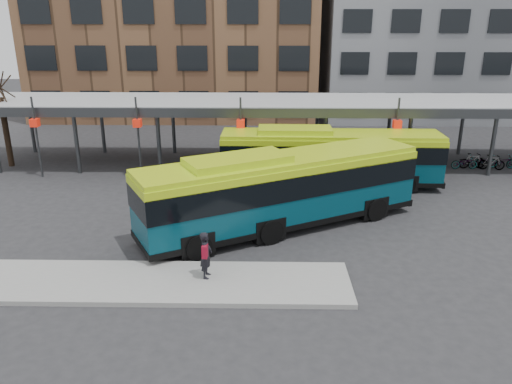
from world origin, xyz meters
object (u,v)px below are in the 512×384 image
bus_front (281,188)px  bus_rear (329,156)px  tree (6,129)px  pedestrian (206,255)px

bus_front → bus_rear: (2.88, 6.08, -0.14)m
bus_rear → tree: bearing=170.7°
bus_rear → pedestrian: (-5.70, -11.08, -0.68)m
bus_rear → pedestrian: size_ratio=6.96×
tree → bus_rear: 20.37m
pedestrian → tree: bearing=48.4°
bus_front → pedestrian: 5.80m
bus_front → pedestrian: size_ratio=7.34×
tree → pedestrian: bearing=-45.8°
tree → bus_front: (17.15, -9.71, -0.55)m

